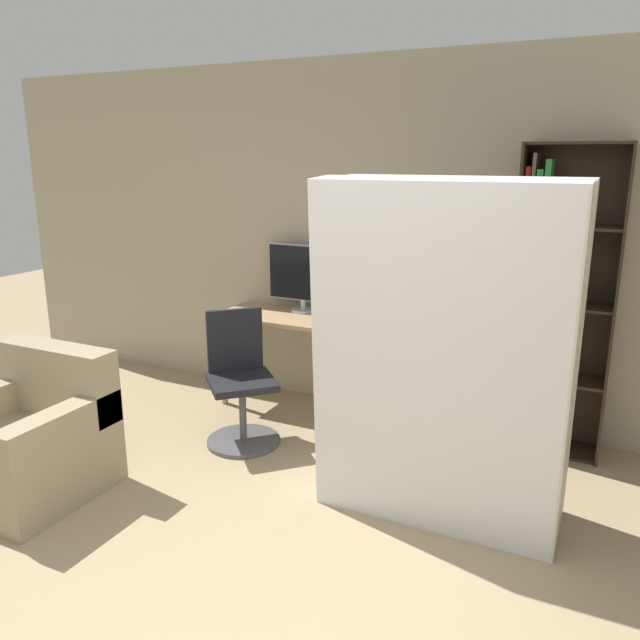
# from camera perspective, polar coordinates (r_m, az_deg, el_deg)

# --- Properties ---
(wall_back) EXTENTS (8.00, 0.06, 2.70)m
(wall_back) POSITION_cam_1_polar(r_m,az_deg,el_deg) (4.75, 9.03, 6.95)
(wall_back) COLOR tan
(wall_back) RESTS_ON ground
(desk) EXTENTS (1.15, 0.55, 0.76)m
(desk) POSITION_cam_1_polar(r_m,az_deg,el_deg) (4.97, -2.64, -0.90)
(desk) COLOR tan
(desk) RESTS_ON ground
(monitor) EXTENTS (0.62, 0.20, 0.54)m
(monitor) POSITION_cam_1_polar(r_m,az_deg,el_deg) (5.00, -1.56, 4.07)
(monitor) COLOR #B7B7BC
(monitor) RESTS_ON desk
(office_chair) EXTENTS (0.62, 0.62, 0.94)m
(office_chair) POSITION_cam_1_polar(r_m,az_deg,el_deg) (4.46, -7.28, -6.37)
(office_chair) COLOR #4C4C51
(office_chair) RESTS_ON ground
(bookshelf) EXTENTS (0.64, 0.34, 2.07)m
(bookshelf) POSITION_cam_1_polar(r_m,az_deg,el_deg) (4.46, 20.28, 1.31)
(bookshelf) COLOR #2D2319
(bookshelf) RESTS_ON ground
(mattress_near) EXTENTS (1.32, 0.35, 1.88)m
(mattress_near) POSITION_cam_1_polar(r_m,az_deg,el_deg) (3.29, 10.73, -3.92)
(mattress_near) COLOR silver
(mattress_near) RESTS_ON ground
(mattress_far) EXTENTS (1.32, 0.30, 1.88)m
(mattress_far) POSITION_cam_1_polar(r_m,az_deg,el_deg) (3.57, 12.04, -2.51)
(mattress_far) COLOR silver
(mattress_far) RESTS_ON ground
(armchair) EXTENTS (0.85, 0.80, 0.85)m
(armchair) POSITION_cam_1_polar(r_m,az_deg,el_deg) (4.22, -24.95, -9.89)
(armchair) COLOR gray
(armchair) RESTS_ON ground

